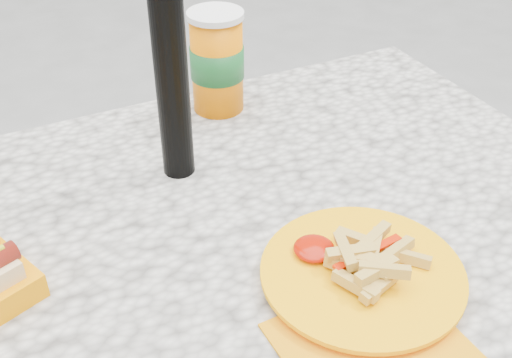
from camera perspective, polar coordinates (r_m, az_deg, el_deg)
name	(u,v)px	position (r m, az deg, el deg)	size (l,w,h in m)	color
picnic_table	(222,282)	(0.99, -3.06, -9.09)	(1.20, 0.80, 0.75)	beige
fries_plate	(363,277)	(0.84, 9.50, -8.62)	(0.29, 0.35, 0.05)	orange
soda_cup	(217,62)	(1.17, -3.48, 10.38)	(0.10, 0.10, 0.19)	#FF7B00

